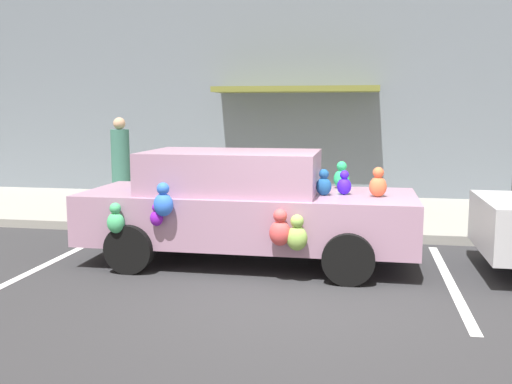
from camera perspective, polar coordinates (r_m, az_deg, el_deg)
ground_plane at (r=6.63m, az=4.65°, el=-10.45°), size 60.00×60.00×0.00m
sidewalk at (r=11.45m, az=7.22°, el=-2.17°), size 24.00×4.00×0.15m
storefront_building at (r=13.46m, az=7.97°, el=12.67°), size 24.00×1.25×6.40m
parking_stripe_front at (r=7.63m, az=18.52°, el=-8.32°), size 0.12×3.60×0.01m
parking_stripe_rear at (r=8.66m, az=-19.31°, el=-6.42°), size 0.12×3.60×0.01m
plush_covered_car at (r=7.99m, az=-1.17°, el=-1.36°), size 4.52×1.99×1.54m
teddy_bear_on_sidewalk at (r=10.18m, az=-3.61°, el=-1.25°), size 0.34×0.29×0.66m
pedestrian_walking_past at (r=12.47m, az=-13.19°, el=2.73°), size 0.38×0.38×1.80m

